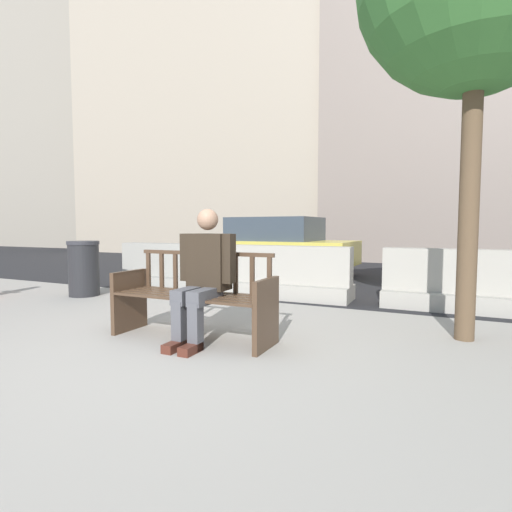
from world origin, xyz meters
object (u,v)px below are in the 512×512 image
Objects in this scene: jersey_barrier_left at (169,270)px; jersey_barrier_right at (459,286)px; street_bench at (193,300)px; seated_person at (204,273)px; jersey_barrier_centre at (289,277)px; trash_bin at (84,268)px; car_taxi_near at (271,246)px.

jersey_barrier_left is 1.00× the size of jersey_barrier_right.
street_bench reaches higher than jersey_barrier_right.
street_bench is at bearing 161.45° from seated_person.
trash_bin is (-3.15, -1.27, 0.12)m from jersey_barrier_centre.
street_bench is 0.41× the size of car_taxi_near.
car_taxi_near is (0.76, 3.02, 0.35)m from jersey_barrier_left.
car_taxi_near reaches higher than jersey_barrier_left.
seated_person is 1.44× the size of trash_bin.
car_taxi_near reaches higher than trash_bin.
jersey_barrier_centre is at bearing 0.96° from jersey_barrier_left.
jersey_barrier_centre is 2.37m from jersey_barrier_left.
seated_person is 3.58m from trash_bin.
seated_person is (0.16, -0.06, 0.29)m from street_bench.
street_bench is at bearing -74.29° from car_taxi_near.
jersey_barrier_centre is (-0.13, 2.69, -0.35)m from seated_person.
street_bench is 0.84× the size of jersey_barrier_centre.
car_taxi_near is at bearing 107.09° from seated_person.
jersey_barrier_right is 0.48× the size of car_taxi_near.
jersey_barrier_left is at bearing -178.27° from jersey_barrier_right.
car_taxi_near is (-1.58, 5.61, 0.29)m from street_bench.
jersey_barrier_centre is at bearing 89.34° from street_bench.
jersey_barrier_left is at bearing -104.08° from car_taxi_near.
car_taxi_near reaches higher than jersey_barrier_centre.
jersey_barrier_left is 0.48× the size of car_taxi_near.
car_taxi_near is (-4.06, 2.88, 0.35)m from jersey_barrier_right.
street_bench is 3.49m from jersey_barrier_left.
seated_person is at bearing -129.68° from jersey_barrier_right.
trash_bin reaches higher than jersey_barrier_left.
seated_person is 0.66× the size of jersey_barrier_right.
trash_bin is (-1.54, -4.26, -0.23)m from car_taxi_near.
seated_person is at bearing -87.14° from jersey_barrier_centre.
trash_bin is (-5.60, -1.38, 0.12)m from jersey_barrier_right.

